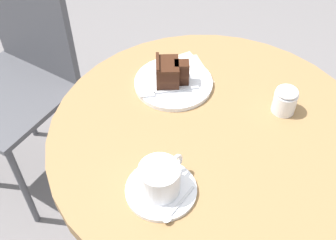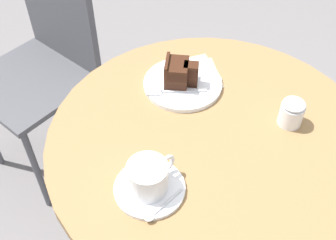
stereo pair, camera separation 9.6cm
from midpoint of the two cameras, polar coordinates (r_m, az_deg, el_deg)
name	(u,v)px [view 2 (the right image)]	position (r m, az deg, el deg)	size (l,w,h in m)	color
cafe_table	(209,167)	(1.08, 8.06, -6.42)	(0.77, 0.77, 0.72)	olive
saucer	(150,188)	(0.88, 0.63, -9.42)	(0.15, 0.15, 0.01)	white
coffee_cup	(148,176)	(0.85, 0.56, -7.84)	(0.11, 0.08, 0.07)	white
teaspoon	(159,209)	(0.85, 2.12, -12.10)	(0.10, 0.02, 0.00)	silver
cake_plate	(183,84)	(1.10, 4.50, 4.79)	(0.20, 0.20, 0.01)	white
cake_slice	(179,73)	(1.07, 4.02, 6.22)	(0.09, 0.10, 0.07)	#381E14
fork	(169,92)	(1.06, 2.75, 3.73)	(0.13, 0.11, 0.00)	silver
napkin	(194,73)	(1.14, 6.02, 6.20)	(0.17, 0.17, 0.00)	beige
cafe_chair	(45,53)	(1.57, -14.68, 8.71)	(0.43, 0.43, 0.88)	#4C4C51
sugar_pot	(292,112)	(1.03, 18.98, 0.85)	(0.06, 0.06, 0.07)	white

